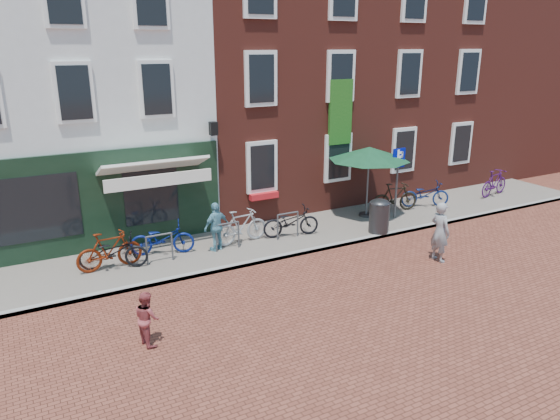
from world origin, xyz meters
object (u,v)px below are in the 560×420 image
bicycle_0 (113,252)px  boy (147,318)px  parking_sign (398,171)px  bicycle_4 (291,222)px  bicycle_2 (162,238)px  woman (440,232)px  litter_bin (379,214)px  cafe_person (216,227)px  bicycle_7 (494,183)px  bicycle_6 (425,194)px  bicycle_3 (241,226)px  parasol (369,151)px  bicycle_1 (109,250)px  bicycle_5 (395,197)px

bicycle_0 → boy: bearing=-165.0°
parking_sign → bicycle_4: bearing=178.3°
bicycle_2 → woman: bearing=-103.2°
woman → litter_bin: bearing=1.1°
parking_sign → woman: 3.66m
cafe_person → bicycle_0: size_ratio=0.81×
cafe_person → bicycle_7: 11.79m
woman → bicycle_6: size_ratio=0.96×
woman → boy: 8.31m
woman → bicycle_7: size_ratio=0.99×
woman → bicycle_3: bearing=47.6°
parking_sign → cafe_person: (-6.52, 0.12, -0.95)m
parasol → bicycle_1: 8.95m
boy → bicycle_2: boy is taller
parasol → bicycle_4: size_ratio=1.54×
boy → bicycle_4: boy is taller
parking_sign → woman: parking_sign is taller
bicycle_0 → bicycle_5: size_ratio=1.03×
cafe_person → bicycle_4: 2.48m
litter_bin → bicycle_3: bearing=164.1°
woman → bicycle_7: (6.51, 3.63, -0.23)m
bicycle_4 → bicycle_6: (5.88, 0.38, 0.00)m
bicycle_2 → bicycle_3: bicycle_3 is taller
parking_sign → bicycle_1: bearing=178.6°
parking_sign → bicycle_5: parking_sign is taller
parasol → cafe_person: parasol is taller
litter_bin → bicycle_2: bearing=167.3°
cafe_person → bicycle_7: cafe_person is taller
woman → parking_sign: bearing=-23.4°
cafe_person → bicycle_7: (11.78, 0.19, -0.20)m
bicycle_3 → bicycle_7: same height
parasol → woman: bearing=-97.3°
bicycle_3 → boy: bearing=130.6°
parking_sign → bicycle_0: bearing=178.7°
bicycle_2 → bicycle_1: bearing=119.9°
bicycle_5 → bicycle_6: bearing=-81.1°
bicycle_5 → parasol: bearing=99.2°
bicycle_6 → bicycle_2: bearing=113.2°
bicycle_7 → bicycle_3: bearing=79.3°
parasol → bicycle_3: parasol is taller
bicycle_5 → bicycle_6: (1.36, -0.08, -0.05)m
bicycle_2 → bicycle_4: (3.93, -0.46, 0.00)m
bicycle_3 → bicycle_1: bearing=85.8°
bicycle_2 → parking_sign: bearing=-77.3°
bicycle_0 → bicycle_7: bearing=-72.9°
parasol → bicycle_4: (-3.31, -0.52, -1.82)m
bicycle_1 → bicycle_7: size_ratio=1.00×
bicycle_6 → parking_sign: bearing=129.1°
litter_bin → bicycle_3: litter_bin is taller
litter_bin → cafe_person: cafe_person is taller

